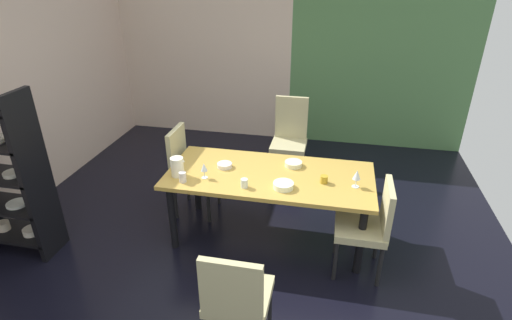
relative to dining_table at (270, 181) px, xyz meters
name	(u,v)px	position (x,y,z in m)	size (l,w,h in m)	color
ground_plane	(236,259)	(-0.24, -0.41, -0.67)	(5.39, 6.26, 0.02)	black
back_panel_interior	(202,48)	(-1.54, 2.67, 0.70)	(2.79, 0.10, 2.73)	beige
garden_window_panel	(382,56)	(1.15, 2.67, 0.70)	(2.60, 0.10, 2.73)	#4C7746
dining_table	(270,181)	(0.00, 0.00, 0.00)	(1.98, 0.91, 0.74)	#BA933F
chair_head_near	(236,297)	(0.02, -1.39, -0.14)	(0.44, 0.44, 0.93)	tan
chair_left_far	(188,168)	(-0.96, 0.31, -0.11)	(0.44, 0.44, 0.99)	tan
chair_head_far	(290,135)	(0.02, 1.40, -0.10)	(0.44, 0.45, 1.05)	tan
chair_right_near	(370,223)	(0.95, -0.31, -0.14)	(0.44, 0.44, 0.91)	tan
display_shelf	(1,175)	(-2.40, -0.66, 0.15)	(0.79, 0.36, 1.63)	black
wine_glass_east	(357,175)	(0.81, -0.08, 0.20)	(0.07, 0.07, 0.17)	silver
wine_glass_near_shelf	(204,168)	(-0.59, -0.20, 0.19)	(0.06, 0.06, 0.15)	silver
serving_bowl_near_window	(283,185)	(0.17, -0.23, 0.11)	(0.19, 0.19, 0.05)	white
serving_bowl_right	(225,165)	(-0.46, 0.05, 0.10)	(0.15, 0.15, 0.04)	silver
serving_bowl_rear	(293,164)	(0.20, 0.21, 0.10)	(0.17, 0.17, 0.05)	beige
cup_south	(324,179)	(0.52, -0.07, 0.12)	(0.07, 0.07, 0.07)	#B69124
cup_north	(244,183)	(-0.18, -0.30, 0.12)	(0.06, 0.06, 0.08)	silver
cup_front	(183,177)	(-0.76, -0.32, 0.13)	(0.07, 0.07, 0.10)	silver
pitcher_center	(177,167)	(-0.85, -0.21, 0.17)	(0.14, 0.12, 0.19)	white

